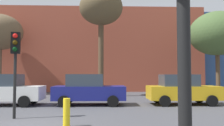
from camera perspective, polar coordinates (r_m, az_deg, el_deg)
building_backdrop at (r=32.01m, az=-2.37°, el=2.13°), size 37.27×13.42×11.28m
parked_car_2 at (r=15.42m, az=-24.48°, el=-5.93°), size 4.28×2.10×1.85m
parked_car_3 at (r=14.30m, az=-5.75°, el=-6.44°), size 4.27×2.09×1.85m
parked_car_4 at (r=15.05m, az=16.53°, el=-6.18°), size 4.23×2.08×1.83m
traffic_light_island at (r=10.62m, az=-22.37°, el=1.87°), size 0.40×0.39×3.59m
bare_tree_0 at (r=22.95m, az=24.09°, el=6.49°), size 4.84×4.84×7.41m
bare_tree_1 at (r=25.15m, az=-25.49°, el=6.68°), size 4.24×4.24×7.63m
bare_tree_2 at (r=20.66m, az=-2.67°, el=12.92°), size 3.71×3.71×9.06m
bollard_yellow_0 at (r=8.49m, az=-10.95°, el=-11.71°), size 0.24×0.24×0.99m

